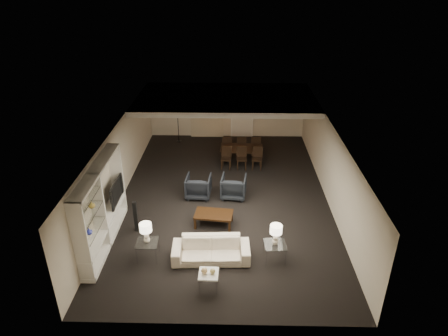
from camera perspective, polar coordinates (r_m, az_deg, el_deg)
floor at (r=13.78m, az=0.00°, el=-4.08°), size 11.00×11.00×0.00m
ceiling at (r=12.67m, az=0.00°, el=5.65°), size 7.00×11.00×0.02m
wall_back at (r=18.27m, az=0.40°, el=8.26°), size 7.00×0.02×2.50m
wall_front at (r=8.60m, az=-0.88°, el=-15.90°), size 7.00×0.02×2.50m
wall_left at (r=13.70m, az=-14.80°, el=0.71°), size 0.02×11.00×2.50m
wall_right at (r=13.56m, az=14.95°, el=0.41°), size 0.02×11.00×2.50m
ceiling_soffit at (r=16.01m, az=0.29°, el=9.87°), size 7.00×4.00×0.20m
curtains at (r=18.24m, az=-2.46°, el=8.04°), size 1.50×0.12×2.40m
door at (r=18.31m, az=2.61°, el=7.61°), size 0.90×0.05×2.10m
painting at (r=18.23m, az=7.10°, el=9.00°), size 0.95×0.04×0.65m
media_unit at (r=11.52m, az=-17.09°, el=-5.36°), size 0.38×3.40×2.35m
pendant_light at (r=16.16m, az=1.36°, el=8.23°), size 0.52×0.52×0.24m
sofa at (r=10.91m, az=-1.87°, el=-11.62°), size 2.11×0.89×0.61m
coffee_table at (r=12.25m, az=-1.47°, el=-7.31°), size 1.21×0.79×0.41m
armchair_left at (r=13.64m, az=-3.67°, el=-2.61°), size 0.88×0.90×0.77m
armchair_right at (r=13.59m, az=1.38°, el=-2.68°), size 0.91×0.93×0.77m
side_table_left at (r=11.15m, az=-10.81°, el=-11.45°), size 0.58×0.58×0.53m
side_table_right at (r=10.98m, az=7.22°, el=-11.81°), size 0.60×0.60×0.53m
table_lamp_left at (r=10.81m, az=-11.06°, el=-9.11°), size 0.32×0.32×0.59m
table_lamp_right at (r=10.64m, az=7.39°, el=-9.46°), size 0.34×0.34×0.59m
marble_table at (r=10.12m, az=-2.20°, el=-15.79°), size 0.49×0.49×0.47m
gold_gourd_a at (r=9.91m, az=-2.83°, el=-14.44°), size 0.15×0.15×0.15m
gold_gourd_b at (r=9.91m, az=-1.64°, el=-14.51°), size 0.13×0.13×0.13m
television at (r=12.36m, az=-15.59°, el=-3.27°), size 1.17×0.15×0.67m
vase_blue at (r=10.68m, az=-18.74°, el=-8.57°), size 0.17×0.17×0.18m
vase_amber at (r=10.77m, az=-18.39°, el=-5.02°), size 0.17×0.17×0.18m
floor_speaker at (r=12.12m, az=-12.52°, el=-6.77°), size 0.12×0.12×1.01m
dining_table at (r=16.10m, az=2.49°, el=1.92°), size 1.73×1.03×0.59m
chair_nl at (r=15.45m, az=0.31°, el=1.40°), size 0.45×0.45×0.88m
chair_nm at (r=15.45m, az=2.54°, el=1.38°), size 0.41×0.41×0.88m
chair_nr at (r=15.48m, az=4.76°, el=1.35°), size 0.45×0.45×0.88m
chair_fl at (r=16.63m, az=0.39°, el=3.33°), size 0.44×0.44×0.88m
chair_fm at (r=16.64m, az=2.46°, el=3.31°), size 0.43×0.43×0.88m
chair_fr at (r=16.66m, az=4.53°, el=3.28°), size 0.41×0.41×0.88m
floor_lamp at (r=17.93m, az=-6.57°, el=6.12°), size 0.28×0.28×1.56m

